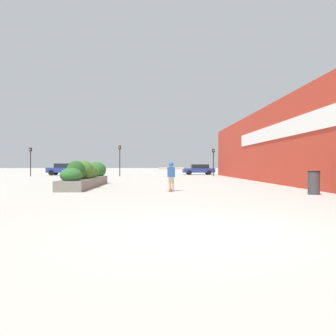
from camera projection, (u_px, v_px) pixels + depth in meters
ground_plane at (207, 230)px, 6.62m from camera, size 300.00×300.00×0.00m
building_wall_right at (287, 141)px, 21.48m from camera, size 0.67×45.27×5.80m
planter_box at (86, 176)px, 20.23m from camera, size 1.40×8.57×1.59m
skateboard at (171, 190)px, 16.56m from camera, size 0.32×0.72×0.09m
skateboarder at (171, 173)px, 16.56m from camera, size 1.28×0.36×1.39m
trash_bin at (314, 183)px, 14.74m from camera, size 0.54×0.54×1.07m
car_leftmost at (199, 169)px, 45.70m from camera, size 4.38×2.02×1.44m
car_center_left at (63, 169)px, 43.45m from camera, size 3.83×2.00×1.56m
traffic_light_left at (120, 155)px, 39.20m from camera, size 0.28×0.30×3.69m
traffic_light_right at (213, 157)px, 39.68m from camera, size 0.28×0.30×3.33m
traffic_light_far_left at (30, 157)px, 38.94m from camera, size 0.28×0.30×3.43m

